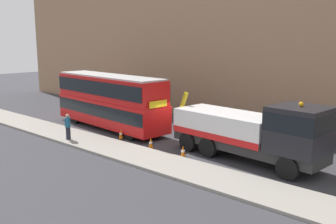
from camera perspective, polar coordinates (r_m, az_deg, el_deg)
ground_plane at (r=25.15m, az=1.52°, el=-4.42°), size 120.00×120.00×0.00m
near_kerb at (r=22.22m, az=-5.54°, el=-6.32°), size 60.00×2.80×0.15m
building_facade at (r=30.50m, az=11.10°, el=13.35°), size 60.00×1.50×16.00m
recovery_tow_truck at (r=21.04m, az=12.66°, el=-2.76°), size 10.23×3.38×3.67m
double_decker_bus at (r=28.75m, az=-8.86°, el=1.92°), size 11.18×3.46×4.06m
pedestrian_onlooker at (r=25.67m, az=-14.93°, el=-2.21°), size 0.45×0.47×1.71m
traffic_cone_near_bus at (r=25.70m, az=-7.16°, el=-3.39°), size 0.36×0.36×0.72m
traffic_cone_midway at (r=23.32m, az=-2.63°, el=-4.78°), size 0.36×0.36×0.72m
traffic_cone_near_truck at (r=21.56m, az=2.29°, el=-6.08°), size 0.36×0.36×0.72m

